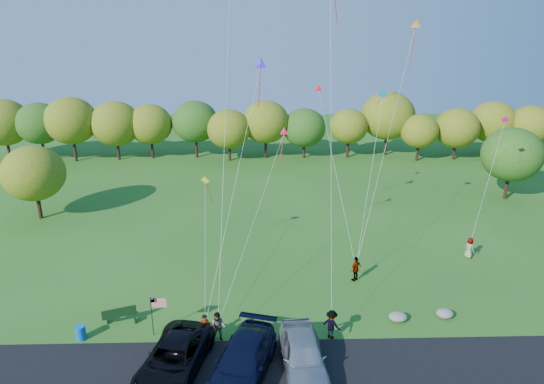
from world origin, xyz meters
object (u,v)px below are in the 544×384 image
Objects in this scene: flyer_a at (205,328)px; flyer_b at (218,327)px; flyer_c at (332,324)px; flyer_e at (469,248)px; minivan_silver at (303,355)px; trash_barrel at (81,333)px; minivan_dark at (174,359)px; minivan_navy at (243,362)px; park_bench at (120,315)px; flyer_d at (356,269)px.

flyer_b is (0.74, 0.00, 0.06)m from flyer_a.
flyer_e is (12.16, 9.79, -0.06)m from flyer_c.
minivan_silver reaches higher than flyer_e.
flyer_c is 15.61m from flyer_e.
flyer_e is at bearing 41.23° from flyer_b.
trash_barrel is (-14.58, 0.24, -0.45)m from flyer_c.
minivan_dark is 3.67× the size of flyer_e.
minivan_navy is 3.89m from flyer_a.
minivan_dark is at bearing 52.93° from flyer_c.
flyer_c is at bearing -28.15° from park_bench.
flyer_a is at bearing 76.06° from minivan_dark.
flyer_e is (18.73, 9.84, -0.07)m from flyer_b.
minivan_silver reaches higher than flyer_a.
minivan_dark is 3.14× the size of park_bench.
flyer_d is at bearing 49.07° from flyer_b.
minivan_silver is 6.06m from flyer_a.
flyer_e is (20.81, 12.59, -0.08)m from minivan_dark.
trash_barrel is (-9.53, 3.45, -0.53)m from minivan_navy.
flyer_d is (2.66, 6.55, 0.03)m from flyer_c.
flyer_d is at bearing 77.76° from flyer_e.
flyer_e is 28.39m from trash_barrel.
park_bench reaches higher than trash_barrel.
flyer_b is 6.40m from park_bench.
park_bench is 2.22× the size of trash_barrel.
flyer_c is 12.83m from park_bench.
flyer_c reaches higher than minivan_dark.
flyer_a is 21.82m from flyer_e.
minivan_silver is 3.06× the size of flyer_b.
flyer_a is (-5.41, 2.72, -0.16)m from minivan_silver.
trash_barrel is (-17.24, -6.31, -0.48)m from flyer_d.
flyer_b is 11.35m from flyer_d.
trash_barrel is at bearing 162.87° from minivan_silver.
flyer_a is (1.34, 2.76, -0.07)m from minivan_dark.
minivan_dark is at bearing -113.56° from flyer_b.
trash_barrel is at bearing -168.57° from flyer_b.
flyer_a reaches higher than trash_barrel.
minivan_navy reaches higher than flyer_a.
minivan_navy is (3.61, -0.41, 0.06)m from minivan_dark.
flyer_c is 7.07m from flyer_d.
flyer_b is at bearing 35.40° from flyer_c.
minivan_silver is at bearing 100.70° from flyer_e.
flyer_b is 1.08× the size of flyer_e.
minivan_silver is 5.40m from flyer_b.
flyer_a is 1.00× the size of flyer_e.
minivan_navy reaches higher than park_bench.
minivan_silver is 18.86m from flyer_e.
minivan_dark is 6.11m from park_bench.
flyer_c is at bearing -0.95° from trash_barrel.
park_bench is at bearing 27.08° from flyer_c.
park_bench is (-15.36, -4.79, -0.32)m from flyer_d.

